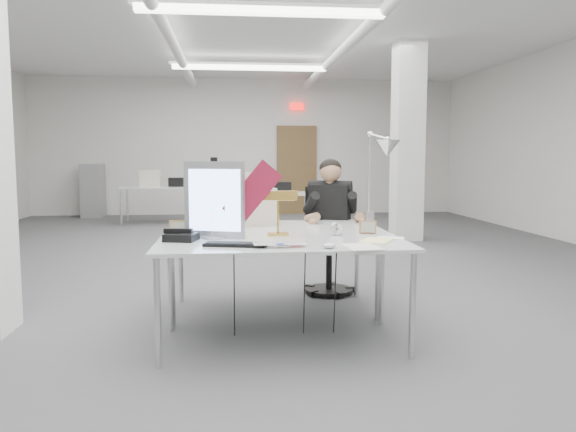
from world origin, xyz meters
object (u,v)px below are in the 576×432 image
(bankers_lamp, at_px, (278,215))
(monitor, at_px, (214,200))
(laptop, at_px, (280,246))
(architect_lamp, at_px, (377,176))
(desk_main, at_px, (283,243))
(office_chair, at_px, (329,239))
(seated_person, at_px, (330,204))
(beige_monitor, at_px, (252,206))
(desk_phone, at_px, (181,237))

(bankers_lamp, bearing_deg, monitor, -158.91)
(monitor, xyz_separation_m, laptop, (0.45, -0.51, -0.27))
(monitor, distance_m, bankers_lamp, 0.51)
(laptop, xyz_separation_m, architect_lamp, (0.89, 0.92, 0.43))
(architect_lamp, bearing_deg, bankers_lamp, -157.33)
(desk_main, distance_m, office_chair, 1.61)
(seated_person, height_order, bankers_lamp, seated_person)
(beige_monitor, bearing_deg, bankers_lamp, -95.42)
(office_chair, xyz_separation_m, beige_monitor, (-0.78, -0.46, 0.38))
(monitor, bearing_deg, bankers_lamp, 32.00)
(desk_phone, distance_m, architect_lamp, 1.71)
(seated_person, relative_size, beige_monitor, 2.28)
(office_chair, height_order, beige_monitor, office_chair)
(bankers_lamp, distance_m, architect_lamp, 0.95)
(office_chair, height_order, bankers_lamp, office_chair)
(desk_phone, bearing_deg, architect_lamp, 32.86)
(desk_main, distance_m, bankers_lamp, 0.38)
(bankers_lamp, distance_m, desk_phone, 0.77)
(office_chair, relative_size, seated_person, 1.37)
(monitor, height_order, architect_lamp, architect_lamp)
(laptop, distance_m, architect_lamp, 1.35)
(desk_phone, bearing_deg, beige_monitor, 73.60)
(bankers_lamp, bearing_deg, beige_monitor, 112.91)
(seated_person, xyz_separation_m, desk_phone, (-1.32, -1.32, -0.12))
(laptop, bearing_deg, monitor, 127.54)
(desk_main, bearing_deg, office_chair, 67.92)
(office_chair, relative_size, monitor, 1.91)
(seated_person, relative_size, desk_phone, 3.66)
(monitor, distance_m, laptop, 0.73)
(bankers_lamp, height_order, beige_monitor, beige_monitor)
(monitor, height_order, bankers_lamp, monitor)
(desk_main, bearing_deg, bankers_lamp, 90.85)
(bankers_lamp, xyz_separation_m, desk_phone, (-0.72, -0.23, -0.13))
(beige_monitor, bearing_deg, desk_main, -99.96)
(bankers_lamp, xyz_separation_m, beige_monitor, (-0.18, 0.68, 0.01))
(desk_main, distance_m, beige_monitor, 1.05)
(seated_person, distance_m, monitor, 1.63)
(monitor, xyz_separation_m, beige_monitor, (0.30, 0.79, -0.12))
(seated_person, bearing_deg, architect_lamp, -50.78)
(seated_person, height_order, desk_phone, seated_person)
(beige_monitor, bearing_deg, architect_lamp, -40.50)
(office_chair, bearing_deg, monitor, -109.32)
(seated_person, distance_m, beige_monitor, 0.89)
(laptop, height_order, architect_lamp, architect_lamp)
(bankers_lamp, relative_size, architect_lamp, 0.36)
(desk_main, distance_m, monitor, 0.61)
(desk_main, bearing_deg, architect_lamp, 36.70)
(office_chair, distance_m, laptop, 1.89)
(office_chair, height_order, laptop, office_chair)
(desk_main, height_order, bankers_lamp, bankers_lamp)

